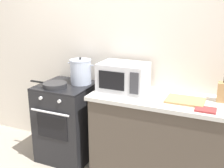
{
  "coord_description": "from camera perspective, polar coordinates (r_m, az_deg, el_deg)",
  "views": [
    {
      "loc": [
        1.38,
        -1.99,
        1.86
      ],
      "look_at": [
        0.24,
        0.6,
        1.0
      ],
      "focal_mm": 44.76,
      "sensor_mm": 36.0,
      "label": 1
    }
  ],
  "objects": [
    {
      "name": "stove",
      "position": [
        3.42,
        -9.11,
        -7.52
      ],
      "size": [
        0.6,
        0.64,
        0.92
      ],
      "color": "black",
      "rests_on": "ground_plane"
    },
    {
      "name": "back_wall",
      "position": [
        3.21,
        3.74,
        5.91
      ],
      "size": [
        4.4,
        0.1,
        2.5
      ],
      "primitive_type": "cube",
      "color": "silver",
      "rests_on": "ground_plane"
    },
    {
      "name": "oven_mitt",
      "position": [
        2.61,
        18.59,
        -4.99
      ],
      "size": [
        0.18,
        0.14,
        0.02
      ],
      "primitive_type": "cube",
      "color": "#993333",
      "rests_on": "countertop_right"
    },
    {
      "name": "frying_pan",
      "position": [
        3.18,
        -11.67,
        -0.19
      ],
      "size": [
        0.47,
        0.27,
        0.05
      ],
      "color": "#28282B",
      "rests_on": "stove"
    },
    {
      "name": "stock_pot",
      "position": [
        3.24,
        -6.41,
        2.54
      ],
      "size": [
        0.33,
        0.25,
        0.31
      ],
      "color": "silver",
      "rests_on": "stove"
    },
    {
      "name": "lower_cabinet_right",
      "position": [
        3.01,
        12.05,
        -11.66
      ],
      "size": [
        1.64,
        0.56,
        0.88
      ],
      "primitive_type": "cube",
      "color": "#4C4238",
      "rests_on": "ground_plane"
    },
    {
      "name": "countertop_right",
      "position": [
        2.82,
        12.62,
        -3.43
      ],
      "size": [
        1.7,
        0.6,
        0.04
      ],
      "primitive_type": "cube",
      "color": "beige",
      "rests_on": "lower_cabinet_right"
    },
    {
      "name": "cutting_board",
      "position": [
        2.78,
        14.72,
        -3.26
      ],
      "size": [
        0.36,
        0.26,
        0.02
      ],
      "primitive_type": "cube",
      "color": "tan",
      "rests_on": "countertop_right"
    },
    {
      "name": "microwave",
      "position": [
        2.97,
        2.34,
        1.47
      ],
      "size": [
        0.5,
        0.37,
        0.3
      ],
      "color": "silver",
      "rests_on": "countertop_right"
    }
  ]
}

